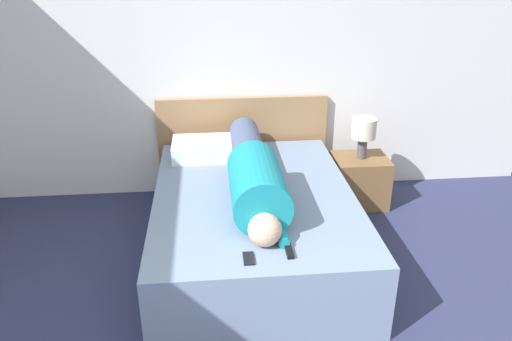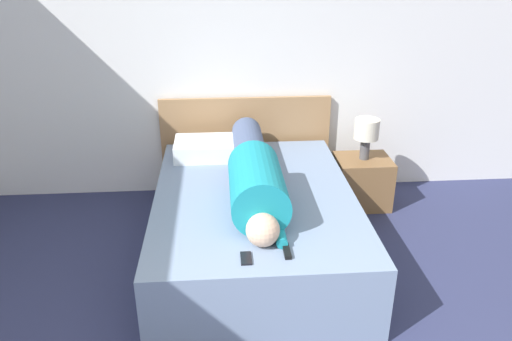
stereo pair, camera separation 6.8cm
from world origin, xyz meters
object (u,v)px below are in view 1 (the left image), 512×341
object	(u,v)px
nightstand	(359,181)
table_lamp	(364,131)
bed	(254,223)
tv_remote	(289,251)
cell_phone	(249,258)
pillow_near_headboard	(206,149)
person_lying	(254,173)

from	to	relation	value
nightstand	table_lamp	size ratio (longest dim) A/B	1.31
bed	table_lamp	size ratio (longest dim) A/B	5.59
tv_remote	cell_phone	size ratio (longest dim) A/B	1.15
pillow_near_headboard	tv_remote	distance (m)	1.62
bed	table_lamp	xyz separation A→B (m)	(1.04, 0.74, 0.45)
nightstand	cell_phone	distance (m)	2.00
table_lamp	tv_remote	xyz separation A→B (m)	(-0.91, -1.56, -0.17)
nightstand	tv_remote	size ratio (longest dim) A/B	3.26
bed	table_lamp	bearing A→B (deg)	35.44
pillow_near_headboard	bed	bearing A→B (deg)	-64.78
bed	cell_phone	distance (m)	0.91
person_lying	cell_phone	world-z (taller)	person_lying
pillow_near_headboard	cell_phone	distance (m)	1.62
person_lying	bed	bearing A→B (deg)	89.11
nightstand	cell_phone	size ratio (longest dim) A/B	3.76
tv_remote	nightstand	bearing A→B (deg)	59.70
table_lamp	tv_remote	size ratio (longest dim) A/B	2.48
nightstand	table_lamp	bearing A→B (deg)	90.00
nightstand	tv_remote	xyz separation A→B (m)	(-0.91, -1.56, 0.31)
pillow_near_headboard	tv_remote	bearing A→B (deg)	-72.74
nightstand	table_lamp	world-z (taller)	table_lamp
nightstand	pillow_near_headboard	bearing A→B (deg)	-179.72
nightstand	tv_remote	bearing A→B (deg)	-120.30
table_lamp	pillow_near_headboard	size ratio (longest dim) A/B	0.64
table_lamp	cell_phone	distance (m)	1.98
bed	person_lying	world-z (taller)	person_lying
bed	pillow_near_headboard	xyz separation A→B (m)	(-0.35, 0.74, 0.34)
cell_phone	table_lamp	bearing A→B (deg)	54.22
bed	pillow_near_headboard	bearing A→B (deg)	115.22
table_lamp	bed	bearing A→B (deg)	-144.56
bed	nightstand	bearing A→B (deg)	35.44
nightstand	person_lying	distance (m)	1.37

